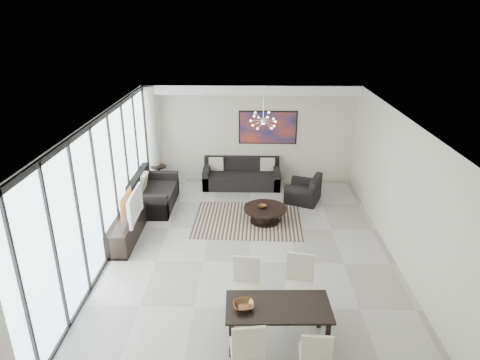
{
  "coord_description": "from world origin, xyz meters",
  "views": [
    {
      "loc": [
        -0.02,
        -7.5,
        4.85
      ],
      "look_at": [
        -0.23,
        1.41,
        1.25
      ],
      "focal_mm": 32.0,
      "sensor_mm": 36.0,
      "label": 1
    }
  ],
  "objects_px": {
    "television": "(130,205)",
    "dining_table": "(278,311)",
    "coffee_table": "(265,214)",
    "sofa_main": "(242,177)",
    "tv_console": "(126,229)"
  },
  "relations": [
    {
      "from": "sofa_main",
      "to": "dining_table",
      "type": "distance_m",
      "value": 6.32
    },
    {
      "from": "tv_console",
      "to": "television",
      "type": "bearing_deg",
      "value": -7.44
    },
    {
      "from": "coffee_table",
      "to": "television",
      "type": "xyz_separation_m",
      "value": [
        -2.97,
        -1.0,
        0.66
      ]
    },
    {
      "from": "coffee_table",
      "to": "sofa_main",
      "type": "height_order",
      "value": "sofa_main"
    },
    {
      "from": "television",
      "to": "dining_table",
      "type": "height_order",
      "value": "television"
    },
    {
      "from": "coffee_table",
      "to": "television",
      "type": "relative_size",
      "value": 0.93
    },
    {
      "from": "sofa_main",
      "to": "television",
      "type": "relative_size",
      "value": 1.96
    },
    {
      "from": "television",
      "to": "dining_table",
      "type": "bearing_deg",
      "value": -136.53
    },
    {
      "from": "coffee_table",
      "to": "dining_table",
      "type": "bearing_deg",
      "value": -89.04
    },
    {
      "from": "tv_console",
      "to": "dining_table",
      "type": "xyz_separation_m",
      "value": [
        3.2,
        -3.06,
        0.3
      ]
    },
    {
      "from": "television",
      "to": "dining_table",
      "type": "xyz_separation_m",
      "value": [
        3.04,
        -3.04,
        -0.3
      ]
    },
    {
      "from": "tv_console",
      "to": "dining_table",
      "type": "relative_size",
      "value": 1.09
    },
    {
      "from": "tv_console",
      "to": "coffee_table",
      "type": "bearing_deg",
      "value": 17.3
    },
    {
      "from": "coffee_table",
      "to": "television",
      "type": "height_order",
      "value": "television"
    },
    {
      "from": "tv_console",
      "to": "sofa_main",
      "type": "bearing_deg",
      "value": 52.02
    }
  ]
}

